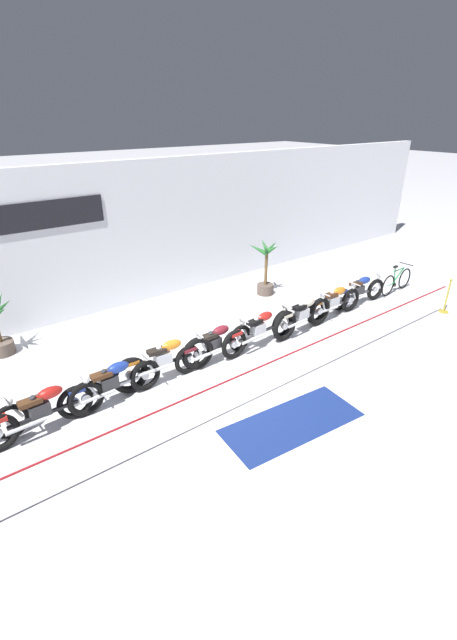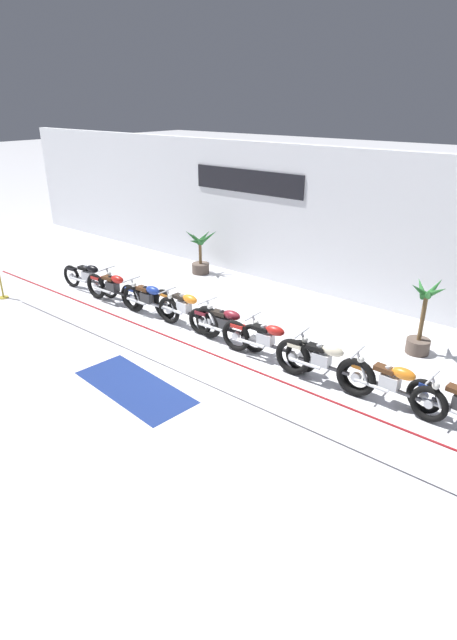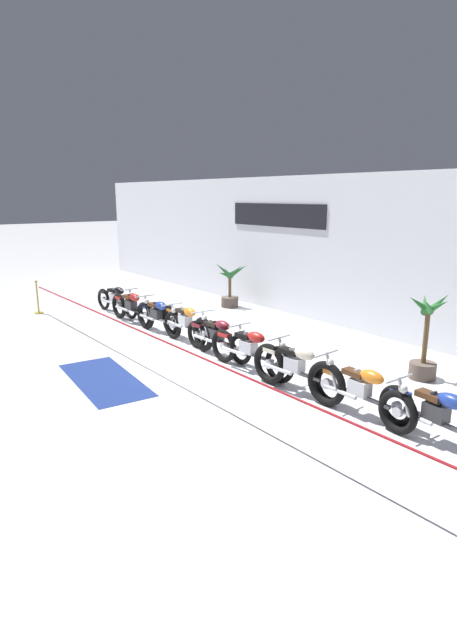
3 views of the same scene
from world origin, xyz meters
The scene contains 15 objects.
ground_plane centered at (0.00, 0.00, 0.00)m, with size 120.00×120.00×0.00m, color silver.
back_wall centered at (-0.01, 5.12, 2.10)m, with size 28.00×0.29×4.20m.
motorcycle_black_0 centered at (-5.34, 0.71, 0.47)m, with size 2.35×0.62×0.92m.
motorcycle_red_1 centered at (-3.99, 0.54, 0.47)m, with size 2.35×0.62×0.96m.
motorcycle_blue_2 centered at (-2.63, 0.61, 0.46)m, with size 2.22×0.62×0.94m.
motorcycle_orange_3 centered at (-1.35, 0.69, 0.49)m, with size 2.47×0.62×0.99m.
motorcycle_maroon_4 centered at (-0.02, 0.68, 0.46)m, with size 2.28×0.62×0.92m.
motorcycle_red_5 centered at (1.27, 0.56, 0.47)m, with size 2.45×0.62×0.95m.
motorcycle_cream_6 centered at (2.72, 0.46, 0.49)m, with size 2.23×0.62×0.99m.
motorcycle_orange_7 centered at (4.12, 0.58, 0.46)m, with size 2.15×0.62×0.93m.
motorcycle_blue_8 centered at (5.42, 0.70, 0.45)m, with size 2.19×0.62×0.92m.
potted_palm_left_of_row centered at (3.72, 3.10, 0.74)m, with size 0.90×0.89×1.81m.
potted_palm_right_of_row centered at (-3.99, 4.16, 0.66)m, with size 1.01×1.05×1.50m.
stanchion_far_left centered at (-1.50, -1.21, 0.77)m, with size 13.84×0.28×1.05m.
floor_banner centered at (-0.18, -2.07, 0.00)m, with size 2.76×1.15×0.01m, color navy.
Camera 3 is at (8.86, -5.93, 3.63)m, focal length 28.00 mm.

